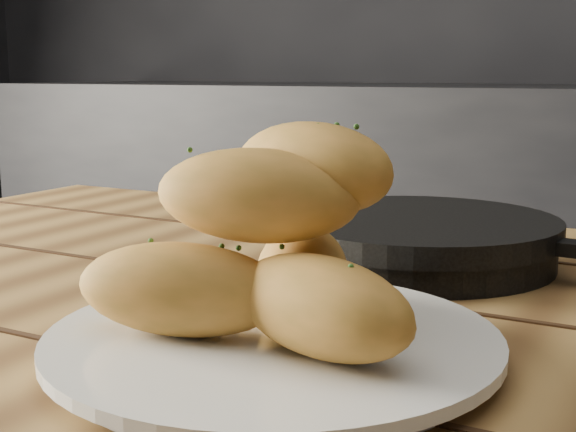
% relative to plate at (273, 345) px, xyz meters
% --- Properties ---
extents(counter, '(2.80, 0.60, 0.90)m').
position_rel_plate_xyz_m(counter, '(-0.11, 1.43, -0.31)').
color(counter, black).
rests_on(counter, ground).
extents(plate, '(0.29, 0.29, 0.02)m').
position_rel_plate_xyz_m(plate, '(0.00, 0.00, 0.00)').
color(plate, silver).
rests_on(plate, table).
extents(bread_rolls, '(0.24, 0.20, 0.13)m').
position_rel_plate_xyz_m(bread_rolls, '(-0.00, 0.00, 0.06)').
color(bread_rolls, '#C58336').
rests_on(bread_rolls, plate).
extents(skillet, '(0.40, 0.27, 0.05)m').
position_rel_plate_xyz_m(skillet, '(-0.01, 0.29, 0.01)').
color(skillet, black).
rests_on(skillet, table).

